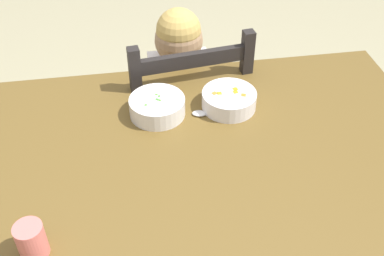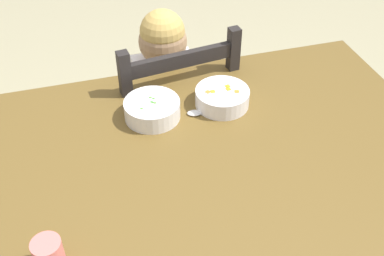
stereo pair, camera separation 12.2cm
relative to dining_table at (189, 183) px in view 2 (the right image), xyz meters
name	(u,v)px [view 2 (the right image)]	position (x,y,z in m)	size (l,w,h in m)	color
dining_table	(189,183)	(0.00, 0.00, 0.00)	(1.46, 0.90, 0.78)	brown
dining_chair	(169,130)	(0.06, 0.50, -0.22)	(0.47, 0.47, 0.93)	black
child_figure	(167,95)	(0.05, 0.49, -0.04)	(0.32, 0.31, 0.96)	silver
bowl_of_peas	(152,109)	(-0.06, 0.20, 0.13)	(0.17, 0.17, 0.06)	white
bowl_of_carrots	(222,97)	(0.16, 0.20, 0.13)	(0.17, 0.17, 0.05)	white
spoon	(201,113)	(0.09, 0.17, 0.11)	(0.14, 0.05, 0.01)	silver
drinking_cup	(49,256)	(-0.38, -0.25, 0.15)	(0.06, 0.06, 0.09)	#E2726C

